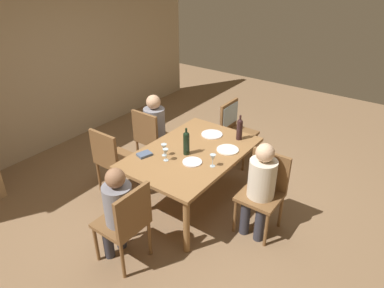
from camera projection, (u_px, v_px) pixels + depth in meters
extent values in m
plane|color=#846647|center=(192.00, 199.00, 4.50)|extent=(10.00, 10.00, 0.00)
cube|color=tan|center=(46.00, 63.00, 5.27)|extent=(6.40, 0.12, 2.70)
cube|color=olive|center=(192.00, 153.00, 4.16)|extent=(1.63, 1.09, 0.04)
cylinder|color=olive|center=(186.00, 226.00, 3.56)|extent=(0.07, 0.07, 0.68)
cylinder|color=olive|center=(254.00, 164.00, 4.62)|extent=(0.07, 0.07, 0.68)
cylinder|color=olive|center=(122.00, 193.00, 4.05)|extent=(0.07, 0.07, 0.68)
cylinder|color=olive|center=(196.00, 144.00, 5.11)|extent=(0.07, 0.07, 0.68)
cylinder|color=brown|center=(266.00, 230.00, 3.68)|extent=(0.04, 0.04, 0.44)
cylinder|color=brown|center=(235.00, 216.00, 3.88)|extent=(0.04, 0.04, 0.44)
cylinder|color=brown|center=(281.00, 211.00, 3.95)|extent=(0.04, 0.04, 0.44)
cylinder|color=brown|center=(251.00, 199.00, 4.15)|extent=(0.04, 0.04, 0.44)
cube|color=brown|center=(260.00, 197.00, 3.80)|extent=(0.44, 0.44, 0.04)
cube|color=brown|center=(270.00, 170.00, 3.83)|extent=(0.04, 0.44, 0.44)
cylinder|color=brown|center=(96.00, 244.00, 3.51)|extent=(0.04, 0.04, 0.44)
cylinder|color=brown|center=(124.00, 223.00, 3.78)|extent=(0.04, 0.04, 0.44)
cylinder|color=brown|center=(123.00, 261.00, 3.31)|extent=(0.04, 0.04, 0.44)
cylinder|color=brown|center=(150.00, 238.00, 3.58)|extent=(0.04, 0.04, 0.44)
cube|color=brown|center=(121.00, 223.00, 3.43)|extent=(0.44, 0.44, 0.04)
cube|color=brown|center=(133.00, 211.00, 3.21)|extent=(0.44, 0.04, 0.44)
cylinder|color=brown|center=(155.00, 144.00, 5.36)|extent=(0.04, 0.04, 0.44)
cylinder|color=brown|center=(174.00, 151.00, 5.17)|extent=(0.04, 0.04, 0.44)
cylinder|color=brown|center=(138.00, 154.00, 5.09)|extent=(0.04, 0.04, 0.44)
cylinder|color=brown|center=(158.00, 162.00, 4.90)|extent=(0.04, 0.04, 0.44)
cube|color=brown|center=(155.00, 138.00, 5.02)|extent=(0.44, 0.44, 0.04)
cube|color=brown|center=(145.00, 128.00, 4.76)|extent=(0.04, 0.44, 0.44)
cylinder|color=brown|center=(256.00, 147.00, 5.28)|extent=(0.04, 0.04, 0.44)
cylinder|color=brown|center=(244.00, 157.00, 5.01)|extent=(0.04, 0.04, 0.44)
cylinder|color=brown|center=(234.00, 140.00, 5.48)|extent=(0.04, 0.04, 0.44)
cylinder|color=brown|center=(221.00, 150.00, 5.21)|extent=(0.04, 0.04, 0.44)
cube|color=brown|center=(240.00, 134.00, 5.13)|extent=(0.44, 0.44, 0.04)
cube|color=brown|center=(229.00, 116.00, 5.12)|extent=(0.44, 0.04, 0.44)
cube|color=#ADC6D6|center=(229.00, 115.00, 5.11)|extent=(0.40, 0.07, 0.31)
cylinder|color=brown|center=(120.00, 164.00, 4.84)|extent=(0.04, 0.04, 0.44)
cylinder|color=brown|center=(140.00, 173.00, 4.65)|extent=(0.04, 0.04, 0.44)
cylinder|color=brown|center=(99.00, 176.00, 4.57)|extent=(0.04, 0.04, 0.44)
cylinder|color=brown|center=(119.00, 186.00, 4.38)|extent=(0.04, 0.04, 0.44)
cube|color=brown|center=(118.00, 159.00, 4.49)|extent=(0.44, 0.44, 0.04)
cube|color=brown|center=(104.00, 149.00, 4.24)|extent=(0.04, 0.44, 0.44)
cylinder|color=#33333D|center=(260.00, 223.00, 3.77)|extent=(0.11, 0.11, 0.46)
cylinder|color=#33333D|center=(245.00, 216.00, 3.86)|extent=(0.11, 0.11, 0.46)
cylinder|color=beige|center=(262.00, 179.00, 3.69)|extent=(0.30, 0.30, 0.46)
sphere|color=beige|center=(265.00, 153.00, 3.54)|extent=(0.20, 0.20, 0.20)
cylinder|color=#33333D|center=(108.00, 239.00, 3.55)|extent=(0.10, 0.10, 0.46)
cylinder|color=#33333D|center=(120.00, 230.00, 3.67)|extent=(0.10, 0.10, 0.46)
cylinder|color=gray|center=(119.00, 205.00, 3.32)|extent=(0.29, 0.29, 0.44)
sphere|color=#996B4C|center=(115.00, 178.00, 3.17)|extent=(0.19, 0.19, 0.19)
cylinder|color=#33333D|center=(158.00, 146.00, 5.27)|extent=(0.11, 0.11, 0.46)
cylinder|color=#33333D|center=(167.00, 150.00, 5.18)|extent=(0.11, 0.11, 0.46)
cylinder|color=gray|center=(155.00, 124.00, 4.91)|extent=(0.30, 0.30, 0.46)
sphere|color=tan|center=(153.00, 102.00, 4.75)|extent=(0.20, 0.20, 0.20)
cylinder|color=black|center=(239.00, 131.00, 4.38)|extent=(0.07, 0.07, 0.23)
sphere|color=black|center=(240.00, 122.00, 4.32)|extent=(0.07, 0.07, 0.07)
cylinder|color=black|center=(240.00, 118.00, 4.29)|extent=(0.03, 0.03, 0.08)
cylinder|color=black|center=(186.00, 145.00, 4.05)|extent=(0.08, 0.08, 0.24)
sphere|color=black|center=(186.00, 135.00, 3.98)|extent=(0.08, 0.08, 0.08)
cylinder|color=black|center=(186.00, 131.00, 3.96)|extent=(0.03, 0.03, 0.08)
cylinder|color=silver|center=(213.00, 166.00, 3.86)|extent=(0.06, 0.06, 0.00)
cylinder|color=silver|center=(213.00, 163.00, 3.84)|extent=(0.01, 0.01, 0.07)
cone|color=silver|center=(213.00, 158.00, 3.81)|extent=(0.07, 0.07, 0.07)
cylinder|color=silver|center=(166.00, 160.00, 3.97)|extent=(0.06, 0.06, 0.00)
cylinder|color=silver|center=(166.00, 157.00, 3.95)|extent=(0.01, 0.01, 0.07)
cone|color=silver|center=(166.00, 152.00, 3.92)|extent=(0.07, 0.07, 0.07)
cylinder|color=silver|center=(164.00, 155.00, 4.07)|extent=(0.06, 0.06, 0.00)
cylinder|color=silver|center=(164.00, 152.00, 4.05)|extent=(0.01, 0.01, 0.07)
cone|color=silver|center=(164.00, 147.00, 4.02)|extent=(0.07, 0.07, 0.07)
cylinder|color=white|center=(212.00, 134.00, 4.53)|extent=(0.28, 0.28, 0.01)
cylinder|color=white|center=(192.00, 162.00, 3.93)|extent=(0.22, 0.22, 0.01)
cylinder|color=white|center=(228.00, 150.00, 4.17)|extent=(0.27, 0.27, 0.01)
cube|color=#4C5B75|center=(144.00, 154.00, 4.06)|extent=(0.19, 0.16, 0.03)
cube|color=brown|center=(139.00, 170.00, 4.91)|extent=(0.14, 0.29, 0.22)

